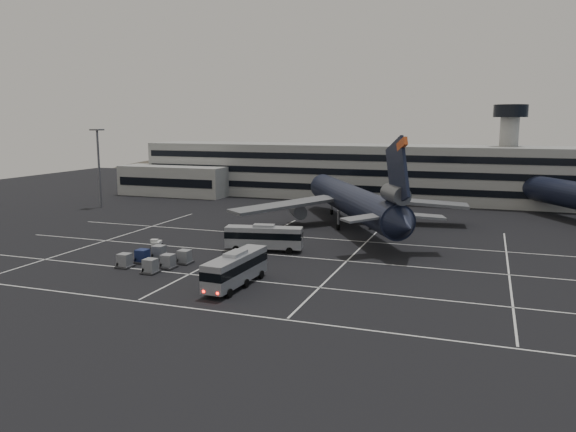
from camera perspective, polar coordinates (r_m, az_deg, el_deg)
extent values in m
plane|color=black|center=(82.05, -2.88, -4.55)|extent=(260.00, 260.00, 0.00)
cube|color=silver|center=(63.11, -10.63, -9.08)|extent=(90.00, 0.25, 0.01)
cube|color=silver|center=(73.23, -5.88, -6.33)|extent=(90.00, 0.25, 0.01)
cube|color=silver|center=(85.65, -1.85, -3.93)|extent=(90.00, 0.25, 0.01)
cube|color=silver|center=(98.49, 1.13, -2.14)|extent=(90.00, 0.25, 0.01)
cube|color=silver|center=(101.89, -17.34, -2.18)|extent=(0.25, 55.00, 0.01)
cube|color=silver|center=(89.73, -4.96, -3.34)|extent=(0.25, 55.00, 0.01)
cube|color=silver|center=(84.02, 6.31, -4.26)|extent=(0.25, 55.00, 0.01)
cube|color=silver|center=(82.02, 21.50, -5.22)|extent=(0.25, 55.00, 0.01)
cube|color=gray|center=(149.20, 7.76, 4.50)|extent=(120.00, 18.00, 14.00)
cube|color=black|center=(140.77, 6.96, 2.79)|extent=(118.00, 0.20, 1.60)
cube|color=black|center=(140.35, 6.99, 4.41)|extent=(118.00, 0.20, 1.60)
cube|color=black|center=(140.07, 7.02, 5.91)|extent=(118.00, 0.20, 1.60)
cube|color=gray|center=(156.71, -11.45, 3.54)|extent=(30.00, 10.00, 8.00)
cylinder|color=gray|center=(147.81, 21.41, 5.44)|extent=(4.40, 4.40, 22.00)
cylinder|color=black|center=(147.55, 21.69, 9.89)|extent=(8.00, 8.00, 3.00)
ellipsoid|color=#38332B|center=(261.54, -0.77, 2.90)|extent=(196.00, 140.00, 32.00)
ellipsoid|color=#38332B|center=(245.76, 19.31, 1.22)|extent=(252.00, 180.00, 44.00)
cylinder|color=slate|center=(138.58, -18.64, 4.53)|extent=(0.50, 0.50, 18.00)
cube|color=slate|center=(138.15, -18.84, 8.29)|extent=(2.40, 2.40, 0.35)
cylinder|color=black|center=(107.00, 6.53, 1.57)|extent=(28.59, 44.50, 5.60)
cone|color=black|center=(132.12, 3.31, 3.14)|extent=(7.09, 6.68, 5.60)
cone|color=black|center=(82.27, 11.76, -1.00)|extent=(6.85, 6.84, 5.04)
cube|color=black|center=(84.51, 11.05, 4.37)|extent=(5.12, 8.48, 10.97)
cube|color=#C6481A|center=(82.84, 11.52, 7.17)|extent=(2.08, 3.08, 2.24)
cylinder|color=#595B60|center=(85.32, 10.86, 2.20)|extent=(5.31, 6.55, 2.70)
cube|color=slate|center=(84.92, 8.02, -0.15)|extent=(7.74, 7.38, 0.87)
cube|color=slate|center=(87.86, 13.23, 0.01)|extent=(8.12, 5.32, 0.87)
cube|color=slate|center=(106.22, -0.27, 1.13)|extent=(17.97, 20.66, 1.75)
cylinder|color=#595B60|center=(109.93, 1.01, 0.53)|extent=(5.07, 6.12, 2.70)
cube|color=slate|center=(113.12, 12.32, 1.43)|extent=(22.54, 8.37, 1.75)
cylinder|color=#595B60|center=(115.04, 10.34, 0.78)|extent=(5.07, 6.12, 2.70)
cylinder|color=slate|center=(122.08, 4.46, 1.17)|extent=(0.44, 0.44, 3.00)
cylinder|color=black|center=(122.33, 4.45, 0.41)|extent=(0.98, 1.20, 1.10)
cylinder|color=slate|center=(104.70, 5.13, -0.25)|extent=(0.44, 0.44, 3.00)
cylinder|color=black|center=(104.99, 5.11, -1.14)|extent=(0.98, 1.20, 1.10)
cylinder|color=slate|center=(106.53, 8.45, -0.14)|extent=(0.44, 0.44, 3.00)
cylinder|color=black|center=(106.82, 8.43, -1.02)|extent=(0.98, 1.20, 1.10)
cone|color=black|center=(144.95, 22.11, 3.02)|extent=(7.10, 6.70, 5.60)
cube|color=#93969B|center=(69.19, -5.33, -5.31)|extent=(3.40, 12.43, 3.36)
cube|color=black|center=(69.09, -5.33, -4.99)|extent=(3.46, 12.49, 1.06)
cube|color=#93969B|center=(68.73, -5.35, -3.79)|extent=(1.95, 3.44, 0.39)
cylinder|color=black|center=(66.72, -8.11, -7.50)|extent=(0.41, 1.09, 1.07)
cylinder|color=black|center=(65.39, -5.98, -7.81)|extent=(0.41, 1.09, 1.07)
cylinder|color=black|center=(70.30, -6.32, -6.57)|extent=(0.41, 1.09, 1.07)
cylinder|color=black|center=(69.04, -4.27, -6.84)|extent=(0.41, 1.09, 1.07)
cylinder|color=black|center=(73.96, -4.71, -5.73)|extent=(0.41, 1.09, 1.07)
cylinder|color=black|center=(72.76, -2.74, -5.96)|extent=(0.41, 1.09, 1.07)
cube|color=#FF0C05|center=(64.80, -8.58, -7.59)|extent=(0.28, 0.10, 0.25)
cube|color=#FF0C05|center=(63.93, -7.19, -7.80)|extent=(0.28, 0.10, 0.25)
cube|color=#93969B|center=(87.41, -2.46, -2.17)|extent=(12.26, 4.94, 3.26)
cube|color=black|center=(87.33, -2.46, -1.92)|extent=(12.33, 5.01, 1.03)
cube|color=#93969B|center=(87.06, -2.47, -0.99)|extent=(3.53, 2.33, 0.38)
cylinder|color=black|center=(85.77, 0.13, -3.55)|extent=(1.09, 0.54, 1.04)
cylinder|color=black|center=(88.39, 0.39, -3.16)|extent=(1.09, 0.54, 1.04)
cylinder|color=black|center=(86.48, -2.62, -3.45)|extent=(1.09, 0.54, 1.04)
cylinder|color=black|center=(89.08, -2.28, -3.06)|extent=(1.09, 0.54, 1.04)
cylinder|color=black|center=(87.38, -5.32, -3.35)|extent=(1.09, 0.54, 1.04)
cylinder|color=black|center=(89.95, -4.90, -2.97)|extent=(1.09, 0.54, 1.04)
cube|color=silver|center=(92.86, -13.18, -2.78)|extent=(1.75, 2.41, 0.89)
cube|color=silver|center=(92.27, -13.28, -2.48)|extent=(1.29, 1.16, 0.49)
cylinder|color=black|center=(92.33, -13.63, -3.04)|extent=(0.37, 0.59, 0.55)
cylinder|color=black|center=(92.03, -12.98, -3.05)|extent=(0.37, 0.59, 0.55)
cylinder|color=black|center=(93.80, -13.36, -2.83)|extent=(0.37, 0.59, 0.55)
cylinder|color=black|center=(93.51, -12.72, -2.84)|extent=(0.37, 0.59, 0.55)
cube|color=silver|center=(74.42, -7.75, -5.69)|extent=(2.04, 2.42, 0.87)
cube|color=silver|center=(73.81, -7.75, -5.35)|extent=(1.35, 1.28, 0.48)
cylinder|color=black|center=(73.74, -8.14, -6.05)|extent=(0.45, 0.58, 0.54)
cylinder|color=black|center=(73.76, -7.31, -6.03)|extent=(0.45, 0.58, 0.54)
cylinder|color=black|center=(75.23, -8.17, -5.74)|extent=(0.45, 0.58, 0.54)
cylinder|color=black|center=(75.25, -7.36, -5.71)|extent=(0.45, 0.58, 0.54)
cube|color=#2D2D30|center=(81.47, -16.23, -4.91)|extent=(2.53, 2.75, 0.19)
cylinder|color=black|center=(81.49, -16.22, -4.95)|extent=(0.10, 0.21, 0.21)
cube|color=gray|center=(81.25, -16.26, -4.27)|extent=(2.00, 2.00, 1.68)
cube|color=#2D2D30|center=(77.56, -13.78, -5.53)|extent=(2.53, 2.75, 0.19)
cylinder|color=black|center=(77.57, -13.78, -5.58)|extent=(0.10, 0.21, 0.21)
cube|color=gray|center=(77.32, -13.81, -4.86)|extent=(2.00, 2.00, 1.68)
cube|color=#2D2D30|center=(83.40, -14.54, -4.50)|extent=(2.53, 2.75, 0.19)
cylinder|color=black|center=(83.42, -14.54, -4.54)|extent=(0.10, 0.21, 0.21)
cube|color=#15204B|center=(83.18, -14.57, -3.88)|extent=(2.00, 2.00, 1.68)
cube|color=#2D2D30|center=(79.58, -12.08, -5.08)|extent=(2.53, 2.75, 0.19)
cylinder|color=black|center=(79.60, -12.07, -5.12)|extent=(0.10, 0.21, 0.21)
cube|color=gray|center=(79.35, -12.10, -4.43)|extent=(2.00, 2.00, 1.68)
cube|color=#2D2D30|center=(85.40, -12.94, -4.10)|extent=(2.53, 2.75, 0.19)
cylinder|color=black|center=(85.42, -12.94, -4.15)|extent=(0.10, 0.21, 0.21)
cube|color=gray|center=(85.19, -12.96, -3.49)|extent=(2.00, 2.00, 1.68)
cube|color=#2D2D30|center=(81.68, -10.46, -4.65)|extent=(2.53, 2.75, 0.19)
cylinder|color=black|center=(81.69, -10.46, -4.69)|extent=(0.10, 0.21, 0.21)
cube|color=gray|center=(81.46, -10.48, -4.01)|extent=(2.00, 2.00, 1.68)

